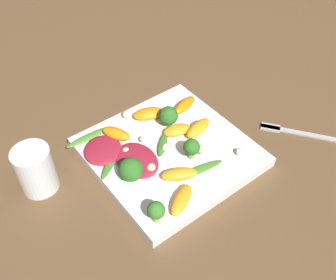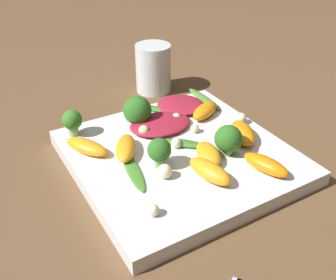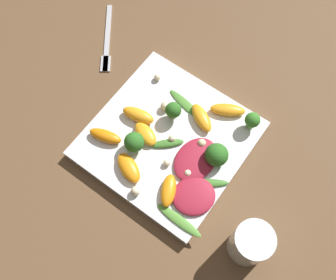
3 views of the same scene
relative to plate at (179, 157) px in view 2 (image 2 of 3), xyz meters
The scene contains 27 objects.
ground_plane 0.01m from the plate, ahead, with size 2.40×2.40×0.00m, color brown.
plate is the anchor object (origin of this frame).
drinking_glass 0.25m from the plate, 159.90° to the left, with size 0.07×0.07×0.09m.
radicchio_leaf_0 0.07m from the plate, behind, with size 0.08×0.10×0.01m.
radicchio_leaf_1 0.13m from the plate, 147.19° to the left, with size 0.10×0.11×0.01m.
orange_segment_0 0.08m from the plate, ahead, with size 0.07×0.04×0.02m.
orange_segment_1 0.13m from the plate, 118.63° to the right, with size 0.07×0.06×0.02m.
orange_segment_2 0.05m from the plate, 30.89° to the left, with size 0.06×0.04×0.02m.
orange_segment_3 0.12m from the plate, 36.56° to the left, with size 0.07×0.04×0.02m.
orange_segment_4 0.10m from the plate, 77.71° to the left, with size 0.07×0.05×0.02m.
orange_segment_5 0.11m from the plate, 125.99° to the left, with size 0.05×0.07×0.02m.
orange_segment_6 0.08m from the plate, 113.76° to the right, with size 0.07×0.05×0.02m.
broccoli_floret_0 0.06m from the plate, 65.78° to the right, with size 0.03×0.03×0.04m.
broccoli_floret_1 0.16m from the plate, 135.13° to the right, with size 0.03×0.03×0.04m.
broccoli_floret_2 0.10m from the plate, behind, with size 0.04×0.04×0.04m.
broccoli_floret_3 0.07m from the plate, 53.34° to the left, with size 0.04×0.04×0.04m.
arugula_sprig_0 0.08m from the plate, 82.17° to the right, with size 0.10×0.04×0.00m.
arugula_sprig_1 0.02m from the plate, 116.75° to the left, with size 0.06×0.06×0.01m.
arugula_sprig_2 0.16m from the plate, 132.61° to the left, with size 0.09×0.02×0.00m.
arugula_sprig_3 0.12m from the plate, 162.43° to the left, with size 0.08×0.06×0.01m.
macadamia_nut_0 0.13m from the plate, 44.45° to the right, with size 0.01×0.01×0.01m.
macadamia_nut_1 0.07m from the plate, 48.47° to the right, with size 0.02×0.02×0.02m.
macadamia_nut_2 0.02m from the plate, 159.81° to the right, with size 0.01×0.01×0.01m.
macadamia_nut_3 0.08m from the plate, 151.43° to the left, with size 0.01×0.01×0.01m.
macadamia_nut_4 0.06m from the plate, 122.96° to the left, with size 0.01×0.01×0.01m.
macadamia_nut_5 0.12m from the plate, 97.47° to the left, with size 0.02×0.02×0.02m.
macadamia_nut_6 0.07m from the plate, 157.82° to the right, with size 0.02×0.02×0.02m.
Camera 2 is at (0.38, -0.24, 0.33)m, focal length 42.00 mm.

